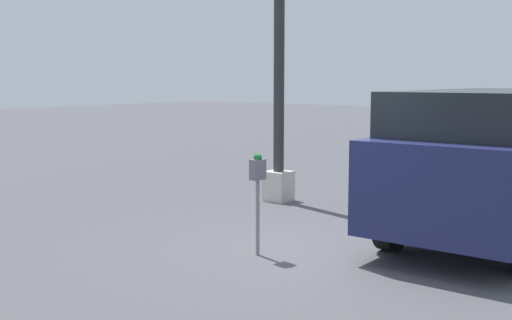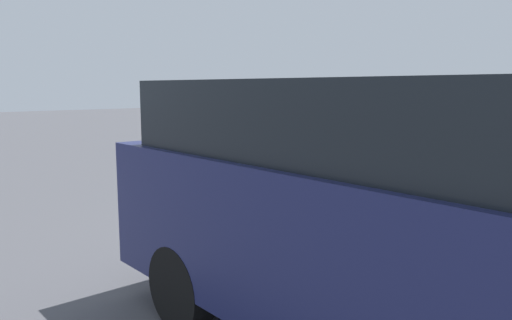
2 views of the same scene
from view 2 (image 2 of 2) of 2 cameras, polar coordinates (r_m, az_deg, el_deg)
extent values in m
plane|color=#4C4C51|center=(6.31, 7.71, -10.52)|extent=(80.00, 80.00, 0.00)
cylinder|color=gray|center=(7.10, 6.08, -4.25)|extent=(0.05, 0.05, 0.98)
cube|color=slate|center=(6.99, 6.15, 0.70)|extent=(0.21, 0.13, 0.26)
sphere|color=#14662D|center=(6.98, 6.17, 1.94)|extent=(0.11, 0.11, 0.11)
cube|color=navy|center=(3.73, 15.87, -9.04)|extent=(4.91, 1.94, 1.16)
cube|color=black|center=(3.64, 14.80, 4.43)|extent=(3.93, 1.78, 0.57)
cylinder|color=black|center=(5.43, 6.99, -9.65)|extent=(0.72, 0.23, 0.72)
cylinder|color=black|center=(4.39, -8.46, -14.11)|extent=(0.72, 0.23, 0.72)
camera|label=1|loc=(11.03, -40.37, 7.50)|focal=45.00mm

